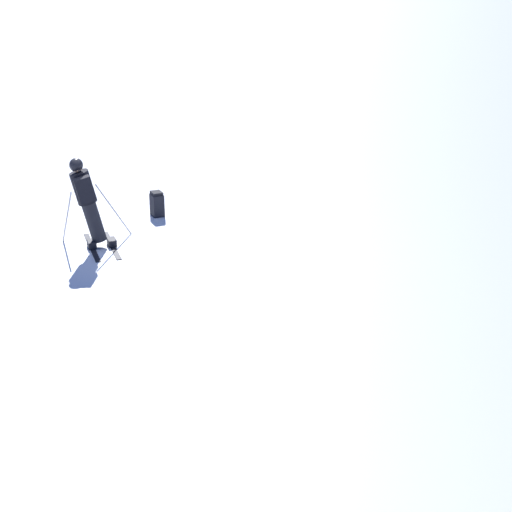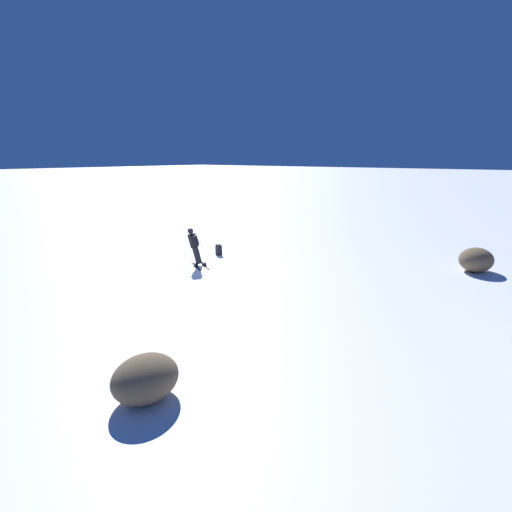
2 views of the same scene
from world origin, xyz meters
TOP-DOWN VIEW (x-y plane):
  - ground_plane at (0.00, 0.00)m, footprint 300.00×300.00m
  - skier at (0.12, -0.08)m, footprint 1.41×1.60m
  - spare_backpack at (-1.99, -0.66)m, footprint 0.32×0.36m
  - exposed_boulder_0 at (-6.24, 9.49)m, footprint 1.50×1.28m
  - exposed_boulder_1 at (7.39, 6.07)m, footprint 1.34×1.14m

SIDE VIEW (x-z plane):
  - ground_plane at x=0.00m, z-range 0.00..0.00m
  - spare_backpack at x=-1.99m, z-range -0.01..0.49m
  - exposed_boulder_1 at x=7.39m, z-range 0.00..0.87m
  - exposed_boulder_0 at x=-6.24m, z-range 0.00..0.98m
  - skier at x=0.12m, z-range 0.08..1.77m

